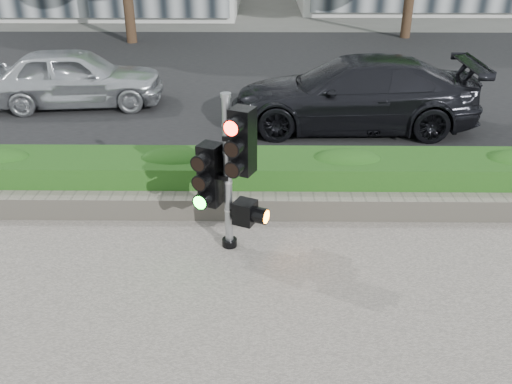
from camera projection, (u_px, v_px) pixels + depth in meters
ground at (247, 297)px, 6.48m from camera, size 120.00×120.00×0.00m
road at (256, 76)px, 15.38m from camera, size 60.00×13.00×0.02m
curb at (252, 178)px, 9.26m from camera, size 60.00×0.25×0.12m
stone_wall at (250, 206)px, 8.08m from camera, size 12.00×0.32×0.34m
hedge at (251, 177)px, 8.58m from camera, size 12.00×1.00×0.68m
traffic_signal at (231, 166)px, 6.90m from camera, size 0.80×0.68×2.15m
car_silver at (76, 77)px, 12.65m from camera, size 4.17×2.04×1.37m
car_dark at (353, 93)px, 11.31m from camera, size 5.12×2.13×1.48m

